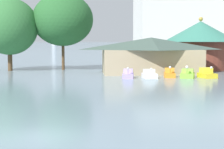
% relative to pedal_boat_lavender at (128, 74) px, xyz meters
% --- Properties ---
extents(ground_plane, '(2000.00, 2000.00, 0.00)m').
position_rel_pedal_boat_lavender_xyz_m(ground_plane, '(-7.90, -30.13, -0.47)').
color(ground_plane, gray).
extents(pedal_boat_lavender, '(1.75, 2.88, 1.50)m').
position_rel_pedal_boat_lavender_xyz_m(pedal_boat_lavender, '(0.00, 0.00, 0.00)').
color(pedal_boat_lavender, '#B299D8').
rests_on(pedal_boat_lavender, ground).
extents(pedal_boat_white, '(1.80, 2.44, 1.40)m').
position_rel_pedal_boat_lavender_xyz_m(pedal_boat_white, '(2.71, -0.32, -0.01)').
color(pedal_boat_white, white).
rests_on(pedal_boat_white, ground).
extents(pedal_boat_orange, '(1.82, 2.87, 1.55)m').
position_rel_pedal_boat_lavender_xyz_m(pedal_boat_orange, '(5.59, 0.88, 0.02)').
color(pedal_boat_orange, orange).
rests_on(pedal_boat_orange, ground).
extents(pedal_boat_lime, '(2.54, 3.29, 1.66)m').
position_rel_pedal_boat_lavender_xyz_m(pedal_boat_lime, '(7.75, -0.04, -0.01)').
color(pedal_boat_lime, '#8CCC3F').
rests_on(pedal_boat_lime, ground).
extents(pedal_boat_yellow, '(2.11, 2.81, 1.57)m').
position_rel_pedal_boat_lavender_xyz_m(pedal_boat_yellow, '(10.24, -0.30, 0.04)').
color(pedal_boat_yellow, yellow).
rests_on(pedal_boat_yellow, ground).
extents(boathouse, '(15.10, 8.97, 5.26)m').
position_rel_pedal_boat_lavender_xyz_m(boathouse, '(4.15, 6.91, 2.29)').
color(boathouse, tan).
rests_on(boathouse, ground).
extents(green_roof_pavilion, '(12.29, 12.29, 8.70)m').
position_rel_pedal_boat_lavender_xyz_m(green_roof_pavilion, '(13.67, 14.26, 4.22)').
color(green_roof_pavilion, brown).
rests_on(green_roof_pavilion, ground).
extents(shoreline_tree_tall_left, '(9.08, 9.08, 11.55)m').
position_rel_pedal_boat_lavender_xyz_m(shoreline_tree_tall_left, '(-17.46, 13.59, 6.56)').
color(shoreline_tree_tall_left, brown).
rests_on(shoreline_tree_tall_left, ground).
extents(shoreline_tree_mid, '(9.90, 9.90, 12.48)m').
position_rel_pedal_boat_lavender_xyz_m(shoreline_tree_mid, '(-9.08, 14.71, 7.72)').
color(shoreline_tree_mid, brown).
rests_on(shoreline_tree_mid, ground).
extents(background_building_block, '(38.03, 17.87, 17.23)m').
position_rel_pedal_boat_lavender_xyz_m(background_building_block, '(26.45, 49.07, 8.17)').
color(background_building_block, silver).
rests_on(background_building_block, ground).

